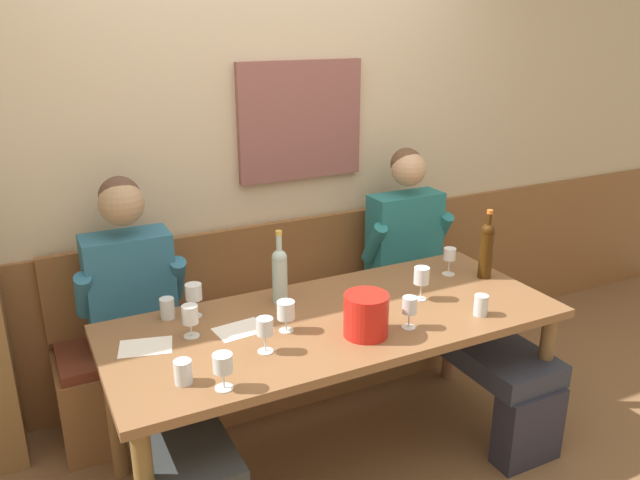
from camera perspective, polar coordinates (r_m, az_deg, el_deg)
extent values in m
cube|color=brown|center=(3.16, 2.61, -20.53)|extent=(6.80, 6.80, 0.02)
cube|color=#C9B595|center=(3.46, -5.95, 9.07)|extent=(6.80, 0.08, 2.80)
cube|color=#84504C|center=(3.49, -1.75, 10.68)|extent=(0.72, 0.04, 0.64)
cube|color=brown|center=(3.70, -5.14, -5.54)|extent=(6.80, 0.03, 0.92)
cube|color=brown|center=(3.63, -3.68, -10.32)|extent=(2.33, 0.42, 0.44)
cube|color=maroon|center=(3.51, -3.77, -6.85)|extent=(2.28, 0.39, 0.05)
cube|color=brown|center=(3.57, -5.05, -2.03)|extent=(2.33, 0.04, 0.45)
cube|color=brown|center=(2.85, 1.46, -7.32)|extent=(2.03, 0.84, 0.04)
cylinder|color=brown|center=(3.31, 19.39, -11.92)|extent=(0.07, 0.07, 0.72)
cylinder|color=brown|center=(3.09, -18.09, -14.16)|extent=(0.07, 0.07, 0.72)
cylinder|color=brown|center=(3.75, 11.74, -7.24)|extent=(0.07, 0.07, 0.72)
cube|color=#2F3434|center=(2.84, -13.71, -15.08)|extent=(0.34, 1.10, 0.11)
cube|color=#29617F|center=(3.19, -16.71, -4.36)|extent=(0.41, 0.21, 0.57)
sphere|color=#A07F5C|center=(3.04, -17.47, 3.15)|extent=(0.21, 0.21, 0.21)
sphere|color=#50372B|center=(3.06, -17.60, 3.74)|extent=(0.19, 0.19, 0.19)
cylinder|color=#29617F|center=(3.12, -20.51, -4.70)|extent=(0.08, 0.20, 0.27)
cylinder|color=#29617F|center=(3.18, -12.82, -3.45)|extent=(0.08, 0.20, 0.27)
cube|color=#282835|center=(3.27, 18.25, -15.64)|extent=(0.33, 0.14, 0.38)
cube|color=#2C313F|center=(3.46, 12.85, -8.34)|extent=(0.36, 1.11, 0.11)
cube|color=#247277|center=(3.75, 7.60, -0.08)|extent=(0.43, 0.18, 0.57)
sphere|color=tan|center=(3.62, 7.99, 6.35)|extent=(0.20, 0.20, 0.20)
sphere|color=brown|center=(3.64, 7.78, 6.82)|extent=(0.18, 0.18, 0.18)
cylinder|color=#247277|center=(3.59, 4.92, -0.28)|extent=(0.08, 0.20, 0.27)
cylinder|color=#247277|center=(3.84, 10.75, 0.76)|extent=(0.08, 0.20, 0.27)
cylinder|color=red|center=(2.66, 4.16, -6.75)|extent=(0.19, 0.19, 0.18)
cylinder|color=#3A2108|center=(3.32, 14.71, -1.33)|extent=(0.07, 0.07, 0.24)
sphere|color=#3A2108|center=(3.28, 14.91, 0.84)|extent=(0.07, 0.07, 0.07)
cylinder|color=#3A2108|center=(3.26, 14.98, 1.64)|extent=(0.03, 0.03, 0.08)
cylinder|color=orange|center=(3.25, 15.06, 2.47)|extent=(0.03, 0.03, 0.02)
cylinder|color=#AEC8BE|center=(2.94, -3.64, -3.73)|extent=(0.07, 0.07, 0.21)
sphere|color=#AEC8BE|center=(2.90, -3.69, -1.57)|extent=(0.07, 0.07, 0.07)
cylinder|color=#AEC8BE|center=(2.88, -3.71, -0.48)|extent=(0.03, 0.03, 0.10)
cylinder|color=gold|center=(2.86, -3.74, 0.65)|extent=(0.03, 0.03, 0.02)
cylinder|color=silver|center=(2.77, 7.97, -7.79)|extent=(0.06, 0.06, 0.00)
cylinder|color=silver|center=(2.76, 8.01, -7.13)|extent=(0.01, 0.01, 0.07)
cylinder|color=silver|center=(2.73, 8.08, -5.82)|extent=(0.06, 0.06, 0.07)
cylinder|color=#E1CF7D|center=(2.74, 8.05, -6.29)|extent=(0.06, 0.06, 0.02)
cylinder|color=silver|center=(2.73, -11.49, -8.45)|extent=(0.07, 0.07, 0.00)
cylinder|color=silver|center=(2.72, -11.53, -7.87)|extent=(0.01, 0.01, 0.06)
cylinder|color=silver|center=(2.69, -11.63, -6.57)|extent=(0.07, 0.07, 0.08)
cylinder|color=#EAE378|center=(2.70, -11.59, -7.15)|extent=(0.06, 0.06, 0.02)
cylinder|color=silver|center=(2.36, -8.63, -13.03)|extent=(0.07, 0.07, 0.00)
cylinder|color=silver|center=(2.34, -8.67, -12.30)|extent=(0.01, 0.01, 0.07)
cylinder|color=silver|center=(2.31, -8.76, -10.88)|extent=(0.07, 0.07, 0.07)
cylinder|color=silver|center=(3.36, 11.48, -3.01)|extent=(0.07, 0.07, 0.00)
cylinder|color=silver|center=(3.34, 11.53, -2.36)|extent=(0.01, 0.01, 0.08)
cylinder|color=silver|center=(3.32, 11.61, -1.24)|extent=(0.06, 0.06, 0.06)
cylinder|color=#F0D37F|center=(3.32, 11.58, -1.58)|extent=(0.06, 0.06, 0.02)
cylinder|color=silver|center=(2.57, -4.92, -9.95)|extent=(0.06, 0.06, 0.00)
cylinder|color=silver|center=(2.55, -4.94, -9.19)|extent=(0.01, 0.01, 0.07)
cylinder|color=silver|center=(2.52, -4.99, -7.76)|extent=(0.07, 0.07, 0.07)
cylinder|color=silver|center=(2.72, -3.06, -8.13)|extent=(0.06, 0.06, 0.00)
cylinder|color=silver|center=(2.71, -3.07, -7.57)|extent=(0.01, 0.01, 0.06)
cylinder|color=silver|center=(2.68, -3.09, -6.31)|extent=(0.08, 0.08, 0.08)
cylinder|color=#ECDD89|center=(2.69, -3.08, -6.81)|extent=(0.07, 0.07, 0.02)
cylinder|color=silver|center=(2.90, -11.17, -6.71)|extent=(0.06, 0.06, 0.00)
cylinder|color=silver|center=(2.88, -11.22, -5.97)|extent=(0.01, 0.01, 0.08)
cylinder|color=silver|center=(2.85, -11.32, -4.60)|extent=(0.07, 0.07, 0.07)
cylinder|color=#ECD08A|center=(2.86, -11.29, -4.99)|extent=(0.06, 0.06, 0.03)
cylinder|color=silver|center=(3.04, 9.02, -5.25)|extent=(0.06, 0.06, 0.00)
cylinder|color=silver|center=(3.03, 9.06, -4.55)|extent=(0.01, 0.01, 0.08)
cylinder|color=silver|center=(3.00, 9.14, -3.18)|extent=(0.07, 0.07, 0.08)
cylinder|color=#E9E491|center=(3.01, 9.12, -3.58)|extent=(0.06, 0.06, 0.03)
cylinder|color=silver|center=(2.40, -12.23, -11.54)|extent=(0.07, 0.07, 0.09)
cylinder|color=silver|center=(2.93, 14.29, -5.70)|extent=(0.06, 0.06, 0.09)
cylinder|color=silver|center=(2.89, -13.59, -5.99)|extent=(0.06, 0.06, 0.09)
cube|color=white|center=(2.69, -15.43, -9.26)|extent=(0.24, 0.20, 0.00)
cube|color=white|center=(2.75, -7.20, -8.01)|extent=(0.22, 0.17, 0.00)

